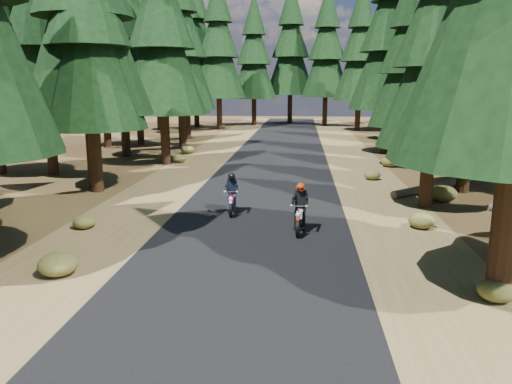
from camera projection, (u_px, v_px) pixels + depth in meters
ground at (251, 239)px, 14.78m from camera, size 120.00×120.00×0.00m
road at (264, 201)px, 19.65m from camera, size 6.00×100.00×0.01m
shoulder_l at (150, 198)px, 20.06m from camera, size 3.20×100.00×0.01m
shoulder_r at (383, 203)px, 19.24m from camera, size 3.20×100.00×0.01m
pine_forest at (282, 33)px, 33.63m from camera, size 34.59×55.08×16.32m
log_near at (435, 186)px, 21.63m from camera, size 4.40×4.07×0.32m
understory_shrubs at (316, 191)px, 20.11m from camera, size 14.06×29.48×0.64m
rider_lead at (300, 216)px, 15.34m from camera, size 0.66×1.74×1.52m
rider_follow at (232, 200)px, 17.60m from camera, size 0.60×1.63×1.42m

